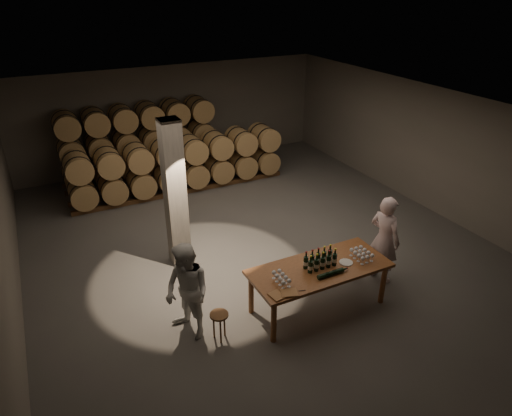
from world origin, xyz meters
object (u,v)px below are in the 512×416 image
bottle_cluster (320,261)px  person_woman (187,292)px  stool (219,318)px  person_man (384,239)px  plate (346,262)px  tasting_table (319,272)px  notebook_near (289,293)px

bottle_cluster → person_woman: person_woman is taller
stool → person_man: person_man is taller
person_woman → stool: bearing=28.3°
plate → person_man: 1.20m
plate → person_man: person_man is taller
stool → person_man: bearing=2.5°
tasting_table → stool: tasting_table is taller
tasting_table → person_woman: person_woman is taller
person_man → person_woman: (-4.06, 0.20, -0.05)m
tasting_table → notebook_near: notebook_near is taller
tasting_table → stool: (-1.97, 0.04, -0.36)m
person_woman → plate: bearing=60.0°
person_woman → bottle_cluster: bearing=60.6°
plate → person_man: bearing=14.3°
tasting_table → person_man: size_ratio=1.39×
tasting_table → notebook_near: 0.99m
notebook_near → stool: 1.27m
tasting_table → bottle_cluster: 0.23m
bottle_cluster → person_woman: bearing=170.8°
notebook_near → person_woman: person_woman is taller
plate → person_woman: size_ratio=0.14×
person_man → person_woman: bearing=74.0°
plate → person_woman: 2.94m
bottle_cluster → person_woman: 2.43m
notebook_near → person_woman: (-1.49, 0.82, -0.03)m
tasting_table → plate: plate is taller
stool → person_woman: 0.71m
plate → person_man: (1.16, 0.30, 0.03)m
bottle_cluster → stool: size_ratio=1.14×
stool → person_man: size_ratio=0.29×
stool → person_woman: bearing=138.5°
tasting_table → person_woman: 2.42m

